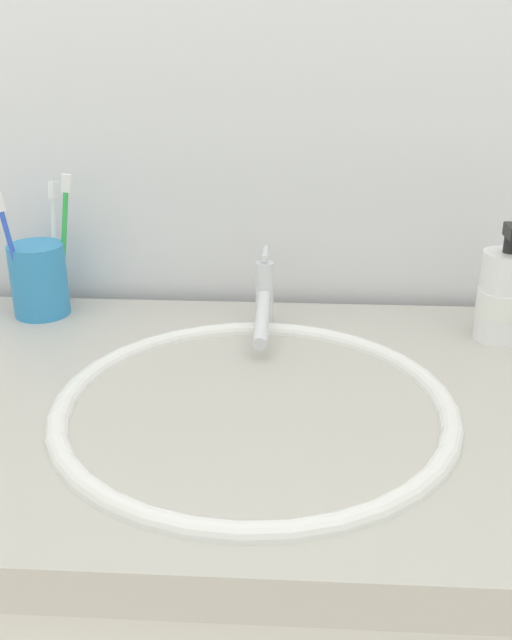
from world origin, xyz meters
TOP-DOWN VIEW (x-y plane):
  - tiled_wall_back at (0.00, 0.32)m, footprint 2.29×0.04m
  - sink_basin at (0.02, -0.03)m, footprint 0.44×0.44m
  - faucet at (0.02, 0.17)m, footprint 0.02×0.16m
  - toothbrush_cup at (-0.30, 0.22)m, footprint 0.08×0.08m
  - toothbrush_green at (-0.26, 0.24)m, footprint 0.04×0.02m
  - toothbrush_blue at (-0.32, 0.19)m, footprint 0.03×0.02m
  - toothbrush_white at (-0.29, 0.26)m, footprint 0.02×0.04m
  - soap_dispenser at (0.32, 0.17)m, footprint 0.06×0.06m

SIDE VIEW (x-z plane):
  - sink_basin at x=0.02m, z-range 0.76..0.89m
  - faucet at x=0.02m, z-range 0.86..0.96m
  - toothbrush_cup at x=-0.30m, z-range 0.87..0.97m
  - soap_dispenser at x=0.32m, z-range 0.85..1.01m
  - toothbrush_white at x=-0.29m, z-range 0.89..1.06m
  - toothbrush_blue at x=-0.32m, z-range 0.89..1.06m
  - toothbrush_green at x=-0.26m, z-range 0.89..1.08m
  - tiled_wall_back at x=0.00m, z-range 0.00..2.40m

